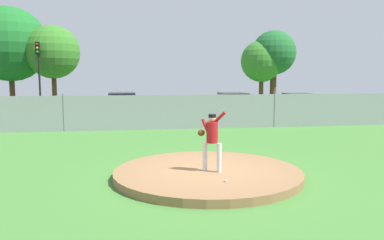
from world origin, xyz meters
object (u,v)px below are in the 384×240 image
Objects in this scene: baseball at (226,181)px; parked_car_red at (233,107)px; pitcher_youth at (212,136)px; parked_car_burgundy at (299,106)px; parked_car_champagne at (122,107)px; traffic_light_near at (39,66)px; traffic_cone_orange at (198,114)px.

parked_car_red reaches higher than baseball.
baseball is 0.02× the size of parked_car_red.
pitcher_youth is 0.41× the size of parked_car_burgundy.
pitcher_youth reaches higher than baseball.
parked_car_champagne is 8.03m from traffic_light_near.
traffic_light_near reaches higher than traffic_cone_orange.
parked_car_champagne is 8.06× the size of traffic_cone_orange.
parked_car_champagne is (-3.12, 15.76, 0.60)m from baseball.
traffic_light_near is at bearing 160.66° from parked_car_red.
traffic_cone_orange is (-2.10, 1.41, -0.58)m from parked_car_red.
pitcher_youth is 0.36× the size of parked_car_red.
baseball is 0.02× the size of parked_car_champagne.
pitcher_youth is 0.39× the size of parked_car_champagne.
traffic_light_near reaches higher than baseball.
pitcher_youth reaches higher than parked_car_champagne.
traffic_light_near is (-13.38, 4.70, 2.77)m from parked_car_red.
parked_car_burgundy is (8.82, 15.50, 0.54)m from baseball.
pitcher_youth reaches higher than parked_car_burgundy.
parked_car_burgundy is 18.83m from traffic_light_near.
baseball is 22.48m from traffic_light_near.
baseball is 0.13× the size of traffic_cone_orange.
parked_car_burgundy is at bearing 60.37° from baseball.
traffic_light_near is at bearing 115.35° from pitcher_youth.
parked_car_burgundy is 4.63m from parked_car_red.
parked_car_champagne is 0.83× the size of traffic_light_near.
parked_car_champagne is (-7.31, 0.22, 0.02)m from parked_car_red.
pitcher_youth is at bearing -121.94° from parked_car_burgundy.
pitcher_youth reaches higher than traffic_cone_orange.
baseball is 16.07m from parked_car_champagne.
parked_car_burgundy is 7.62× the size of traffic_cone_orange.
parked_car_burgundy is at bearing -12.15° from traffic_cone_orange.
baseball is at bearing -82.84° from pitcher_youth.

